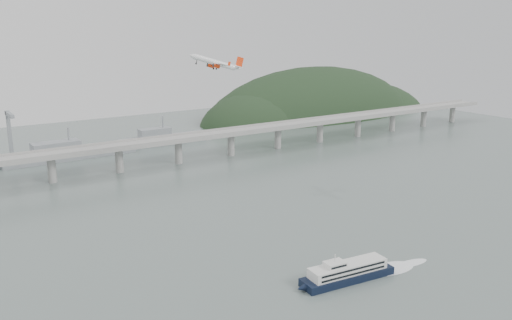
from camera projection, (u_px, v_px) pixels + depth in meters
ground at (316, 252)px, 271.80m from camera, size 900.00×900.00×0.00m
bridge at (154, 145)px, 428.58m from camera, size 800.00×22.00×23.90m
headland at (322, 128)px, 697.39m from camera, size 365.00×155.00×156.00m
ferry at (348, 272)px, 240.90m from camera, size 73.81×17.95×13.92m
airliner at (216, 63)px, 341.36m from camera, size 37.49×34.14×13.31m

